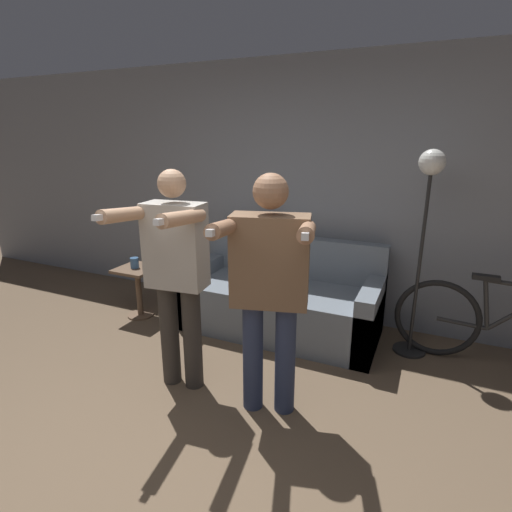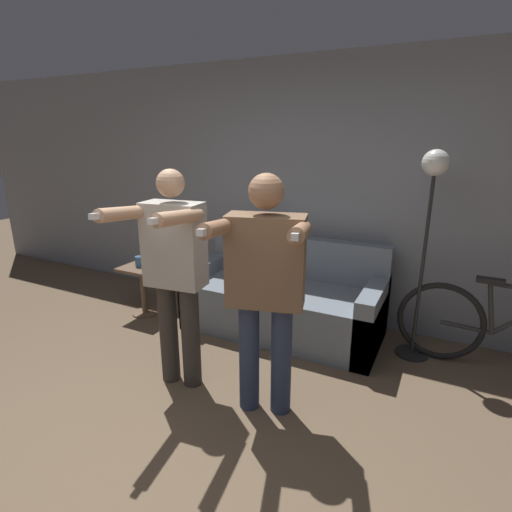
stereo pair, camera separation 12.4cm
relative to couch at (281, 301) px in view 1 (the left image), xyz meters
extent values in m
plane|color=brown|center=(0.02, -2.00, -0.30)|extent=(16.00, 16.00, 0.00)
cube|color=gray|center=(0.02, 0.51, 1.00)|extent=(10.00, 0.05, 2.60)
cube|color=slate|center=(0.00, -0.04, -0.06)|extent=(1.87, 0.84, 0.47)
cube|color=slate|center=(0.00, 0.31, 0.38)|extent=(1.87, 0.14, 0.41)
cube|color=slate|center=(-0.86, -0.04, 0.01)|extent=(0.16, 0.84, 0.61)
cube|color=slate|center=(0.86, -0.04, 0.01)|extent=(0.16, 0.84, 0.61)
cylinder|color=#38332D|center=(-0.47, -1.18, 0.11)|extent=(0.14, 0.14, 0.81)
cylinder|color=#38332D|center=(-0.27, -1.16, 0.11)|extent=(0.14, 0.14, 0.81)
cube|color=#B7B2A8|center=(-0.37, -1.17, 0.82)|extent=(0.45, 0.27, 0.61)
sphere|color=tan|center=(-0.37, -1.17, 1.25)|extent=(0.20, 0.20, 0.20)
cylinder|color=tan|center=(-0.54, -1.44, 1.08)|extent=(0.15, 0.51, 0.14)
cube|color=white|center=(-0.51, -1.69, 1.10)|extent=(0.05, 0.13, 0.05)
cylinder|color=tan|center=(-0.14, -1.39, 1.08)|extent=(0.15, 0.51, 0.14)
cube|color=white|center=(-0.11, -1.64, 1.10)|extent=(0.05, 0.13, 0.05)
cylinder|color=#2D3856|center=(0.24, -1.20, 0.10)|extent=(0.14, 0.14, 0.80)
cylinder|color=#2D3856|center=(0.46, -1.14, 0.10)|extent=(0.14, 0.14, 0.80)
cube|color=brown|center=(0.35, -1.17, 0.80)|extent=(0.54, 0.34, 0.60)
sphere|color=#9E7051|center=(0.35, -1.17, 1.24)|extent=(0.22, 0.22, 0.22)
cylinder|color=#9E7051|center=(0.19, -1.47, 1.06)|extent=(0.22, 0.51, 0.16)
cube|color=white|center=(0.25, -1.71, 1.09)|extent=(0.07, 0.13, 0.05)
cylinder|color=#9E7051|center=(0.64, -1.35, 1.06)|extent=(0.22, 0.51, 0.16)
cube|color=white|center=(0.71, -1.59, 1.09)|extent=(0.07, 0.13, 0.05)
ellipsoid|color=silver|center=(-0.36, 0.31, 0.67)|extent=(0.32, 0.11, 0.16)
sphere|color=silver|center=(-0.22, 0.31, 0.72)|extent=(0.10, 0.10, 0.10)
ellipsoid|color=silver|center=(-0.53, 0.33, 0.61)|extent=(0.18, 0.04, 0.04)
cone|color=silver|center=(-0.24, 0.30, 0.76)|extent=(0.03, 0.03, 0.03)
cone|color=silver|center=(-0.24, 0.33, 0.76)|extent=(0.03, 0.03, 0.03)
cylinder|color=black|center=(1.21, 0.07, -0.29)|extent=(0.28, 0.28, 0.02)
cylinder|color=black|center=(1.21, 0.07, 0.50)|extent=(0.03, 0.03, 1.60)
sphere|color=white|center=(1.21, 0.07, 1.36)|extent=(0.20, 0.20, 0.20)
cylinder|color=brown|center=(-1.49, -0.33, -0.29)|extent=(0.28, 0.28, 0.02)
cylinder|color=brown|center=(-1.49, -0.33, -0.04)|extent=(0.06, 0.06, 0.51)
cube|color=brown|center=(-1.49, -0.33, 0.23)|extent=(0.39, 0.39, 0.03)
cylinder|color=#3D6693|center=(-1.50, -0.34, 0.30)|extent=(0.09, 0.09, 0.11)
torus|color=black|center=(1.40, 0.10, 0.05)|extent=(0.70, 0.05, 0.70)
cylinder|color=#282828|center=(1.74, 0.10, 0.24)|extent=(0.11, 0.04, 0.42)
cylinder|color=#282828|center=(1.59, 0.10, 0.04)|extent=(0.38, 0.04, 0.05)
cube|color=black|center=(1.71, 0.10, 0.47)|extent=(0.20, 0.07, 0.04)
camera|label=1|loc=(1.27, -3.41, 1.56)|focal=28.00mm
camera|label=2|loc=(1.38, -3.36, 1.56)|focal=28.00mm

